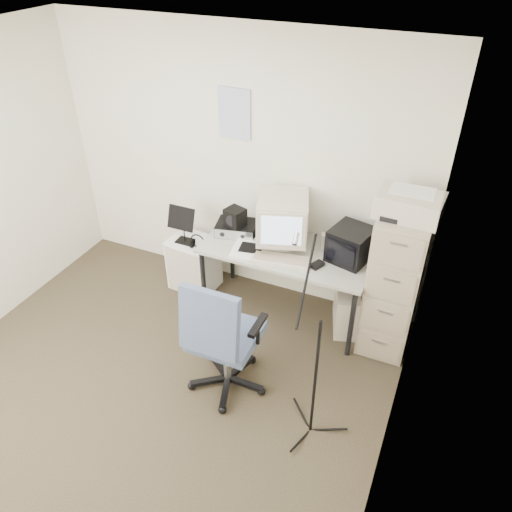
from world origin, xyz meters
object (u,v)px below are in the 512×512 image
at_px(filing_cabinet, 395,281).
at_px(office_chair, 226,333).
at_px(side_cart, 194,263).
at_px(desk, 286,282).

distance_m(filing_cabinet, office_chair, 1.48).
bearing_deg(side_cart, filing_cabinet, 5.05).
xyz_separation_m(desk, office_chair, (-0.11, -1.01, 0.19)).
bearing_deg(side_cart, desk, 3.43).
xyz_separation_m(filing_cabinet, desk, (-0.95, -0.03, -0.29)).
relative_size(filing_cabinet, desk, 0.87).
xyz_separation_m(filing_cabinet, office_chair, (-1.06, -1.04, -0.10)).
relative_size(filing_cabinet, side_cart, 2.37).
bearing_deg(office_chair, desk, 83.73).
relative_size(desk, office_chair, 1.36).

